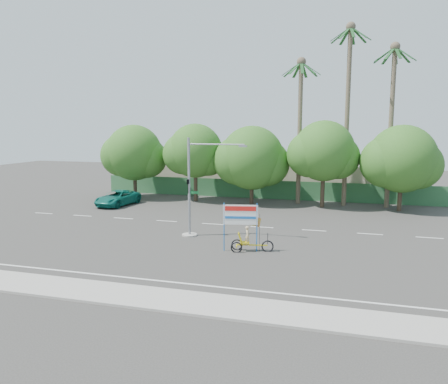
# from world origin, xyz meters

# --- Properties ---
(ground) EXTENTS (120.00, 120.00, 0.00)m
(ground) POSITION_xyz_m (0.00, 0.00, 0.00)
(ground) COLOR #33302D
(ground) RESTS_ON ground
(sidewalk_near) EXTENTS (50.00, 2.40, 0.12)m
(sidewalk_near) POSITION_xyz_m (0.00, -7.50, 0.06)
(sidewalk_near) COLOR gray
(sidewalk_near) RESTS_ON ground
(fence) EXTENTS (38.00, 0.08, 2.00)m
(fence) POSITION_xyz_m (0.00, 21.50, 1.00)
(fence) COLOR #336B3D
(fence) RESTS_ON ground
(building_left) EXTENTS (12.00, 8.00, 4.00)m
(building_left) POSITION_xyz_m (-10.00, 26.00, 2.00)
(building_left) COLOR #BEAE97
(building_left) RESTS_ON ground
(building_right) EXTENTS (14.00, 8.00, 3.60)m
(building_right) POSITION_xyz_m (8.00, 26.00, 1.80)
(building_right) COLOR #BEAE97
(building_right) RESTS_ON ground
(tree_far_left) EXTENTS (7.14, 6.00, 7.96)m
(tree_far_left) POSITION_xyz_m (-14.05, 18.00, 4.76)
(tree_far_left) COLOR #473828
(tree_far_left) RESTS_ON ground
(tree_left) EXTENTS (6.66, 5.60, 8.07)m
(tree_left) POSITION_xyz_m (-7.05, 18.00, 5.06)
(tree_left) COLOR #473828
(tree_left) RESTS_ON ground
(tree_center) EXTENTS (7.62, 6.40, 7.85)m
(tree_center) POSITION_xyz_m (-1.05, 18.00, 4.47)
(tree_center) COLOR #473828
(tree_center) RESTS_ON ground
(tree_right) EXTENTS (6.90, 5.80, 8.36)m
(tree_right) POSITION_xyz_m (5.95, 18.00, 5.24)
(tree_right) COLOR #473828
(tree_right) RESTS_ON ground
(tree_far_right) EXTENTS (7.38, 6.20, 7.94)m
(tree_far_right) POSITION_xyz_m (12.95, 18.00, 4.64)
(tree_far_right) COLOR #473828
(tree_far_right) RESTS_ON ground
(palm_tall) EXTENTS (3.73, 3.79, 17.45)m
(palm_tall) POSITION_xyz_m (8.00, 19.50, 10.46)
(palm_tall) COLOR #70604C
(palm_tall) RESTS_ON ground
(palm_mid) EXTENTS (3.73, 3.79, 15.45)m
(palm_mid) POSITION_xyz_m (12.00, 19.50, 9.40)
(palm_mid) COLOR #70604C
(palm_mid) RESTS_ON ground
(palm_short) EXTENTS (3.73, 3.79, 14.45)m
(palm_short) POSITION_xyz_m (3.50, 19.50, 8.86)
(palm_short) COLOR #70604C
(palm_short) RESTS_ON ground
(traffic_signal) EXTENTS (4.72, 1.10, 7.00)m
(traffic_signal) POSITION_xyz_m (-2.20, 3.98, 2.92)
(traffic_signal) COLOR gray
(traffic_signal) RESTS_ON ground
(trike_billboard) EXTENTS (3.12, 1.07, 3.11)m
(trike_billboard) POSITION_xyz_m (2.25, 1.19, 1.25)
(trike_billboard) COLOR black
(trike_billboard) RESTS_ON ground
(pickup_truck) EXTENTS (3.09, 5.56, 1.47)m
(pickup_truck) POSITION_xyz_m (-13.60, 13.45, 0.74)
(pickup_truck) COLOR #0E6759
(pickup_truck) RESTS_ON ground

